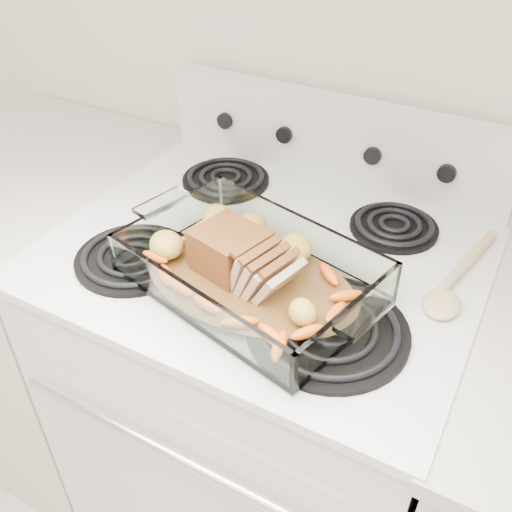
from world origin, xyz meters
The scene contains 6 objects.
electric_range centered at (0.00, 1.66, 0.48)m, with size 0.78×0.70×1.12m.
counter_left centered at (-0.67, 1.66, 0.47)m, with size 0.58×0.68×0.93m.
baking_dish centered at (0.03, 1.53, 0.96)m, with size 0.40×0.26×0.08m.
pork_roast centered at (0.01, 1.53, 0.99)m, with size 0.18×0.10×0.08m.
roast_vegetables centered at (0.03, 1.56, 0.97)m, with size 0.36×0.20×0.04m.
wooden_spoon centered at (0.33, 1.69, 0.95)m, with size 0.07×0.28×0.02m.
Camera 1 is at (0.39, 0.89, 1.57)m, focal length 40.00 mm.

